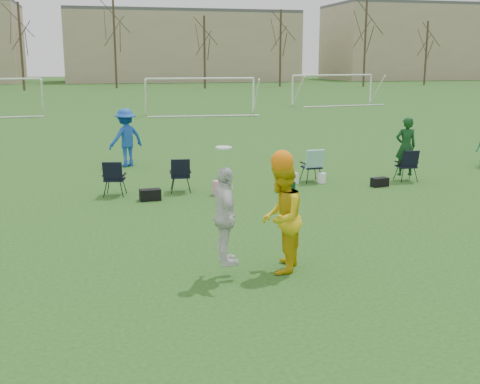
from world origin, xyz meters
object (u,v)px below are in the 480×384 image
object	(u,v)px
goal_right	(333,81)
center_contest	(264,216)
fielder_blue	(126,138)
goal_mid	(200,86)

from	to	relation	value
goal_right	center_contest	bearing A→B (deg)	-121.87
fielder_blue	goal_right	xyz separation A→B (m)	(18.04, 25.43, 0.92)
center_contest	goal_mid	xyz separation A→B (m)	(4.34, 30.93, 0.89)
goal_mid	center_contest	bearing A→B (deg)	-94.00
fielder_blue	center_contest	world-z (taller)	center_contest
goal_mid	goal_right	distance (m)	13.42
fielder_blue	goal_right	world-z (taller)	goal_right
fielder_blue	goal_mid	xyz separation A→B (m)	(6.04, 19.43, 0.92)
fielder_blue	goal_mid	world-z (taller)	goal_mid
center_contest	goal_right	distance (m)	40.39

